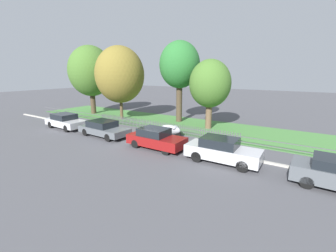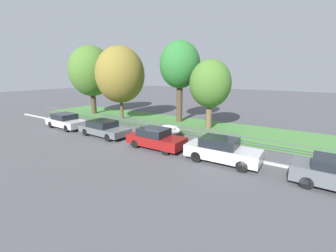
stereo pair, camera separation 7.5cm
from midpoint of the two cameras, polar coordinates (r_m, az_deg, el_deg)
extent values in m
plane|color=#4C4C51|center=(18.36, -7.77, -3.02)|extent=(120.00, 120.00, 0.00)
cube|color=#B2ADA3|center=(18.42, -7.57, -2.77)|extent=(37.58, 0.20, 0.12)
cube|color=#477F3D|center=(23.25, 2.28, 0.60)|extent=(37.58, 6.90, 0.01)
cube|color=#4C4C51|center=(20.41, -2.66, -0.54)|extent=(37.58, 0.03, 0.05)
cube|color=#4C4C51|center=(20.33, -2.67, 0.50)|extent=(37.58, 0.03, 0.05)
cube|color=#4C4C51|center=(25.32, -16.43, 2.10)|extent=(0.06, 0.03, 0.86)
cube|color=#4C4C51|center=(25.18, -16.16, 2.06)|extent=(0.06, 0.03, 0.86)
cube|color=#4C4C51|center=(25.04, -15.87, 2.01)|extent=(0.06, 0.03, 0.86)
cube|color=#4C4C51|center=(24.90, -15.59, 1.97)|extent=(0.06, 0.03, 0.86)
cube|color=#4C4C51|center=(24.76, -15.30, 1.93)|extent=(0.06, 0.03, 0.86)
cube|color=#4C4C51|center=(24.62, -15.01, 1.88)|extent=(0.06, 0.03, 0.86)
cube|color=#4C4C51|center=(24.49, -14.72, 1.84)|extent=(0.06, 0.03, 0.86)
cube|color=#4C4C51|center=(24.35, -14.42, 1.79)|extent=(0.06, 0.03, 0.86)
cube|color=#4C4C51|center=(24.21, -14.12, 1.74)|extent=(0.06, 0.03, 0.86)
cube|color=#4C4C51|center=(24.08, -13.81, 1.70)|extent=(0.06, 0.03, 0.86)
cube|color=#4C4C51|center=(23.94, -13.51, 1.65)|extent=(0.06, 0.03, 0.86)
cube|color=#4C4C51|center=(23.81, -13.19, 1.60)|extent=(0.06, 0.03, 0.86)
cube|color=#4C4C51|center=(23.68, -12.88, 1.55)|extent=(0.06, 0.03, 0.86)
cube|color=#4C4C51|center=(23.54, -12.56, 1.50)|extent=(0.06, 0.03, 0.86)
cube|color=#4C4C51|center=(23.41, -12.24, 1.46)|extent=(0.06, 0.03, 0.86)
cube|color=#4C4C51|center=(23.28, -11.91, 1.40)|extent=(0.06, 0.03, 0.86)
cube|color=#4C4C51|center=(23.15, -11.59, 1.35)|extent=(0.06, 0.03, 0.86)
cube|color=#4C4C51|center=(23.02, -11.25, 1.30)|extent=(0.06, 0.03, 0.86)
cube|color=#4C4C51|center=(22.89, -10.92, 1.25)|extent=(0.06, 0.03, 0.86)
cube|color=#4C4C51|center=(22.76, -10.58, 1.20)|extent=(0.06, 0.03, 0.86)
cube|color=#4C4C51|center=(22.64, -10.23, 1.14)|extent=(0.06, 0.03, 0.86)
cube|color=#4C4C51|center=(22.51, -9.88, 1.09)|extent=(0.06, 0.03, 0.86)
cube|color=#4C4C51|center=(22.39, -9.53, 1.04)|extent=(0.06, 0.03, 0.86)
cube|color=#4C4C51|center=(22.26, -9.18, 0.98)|extent=(0.06, 0.03, 0.86)
cube|color=#4C4C51|center=(22.14, -8.82, 0.92)|extent=(0.06, 0.03, 0.86)
cube|color=#4C4C51|center=(22.02, -8.45, 0.87)|extent=(0.06, 0.03, 0.86)
cube|color=#4C4C51|center=(21.89, -8.09, 0.81)|extent=(0.06, 0.03, 0.86)
cube|color=#4C4C51|center=(21.77, -7.71, 0.75)|extent=(0.06, 0.03, 0.86)
cube|color=#4C4C51|center=(21.65, -7.34, 0.69)|extent=(0.06, 0.03, 0.86)
cube|color=#4C4C51|center=(21.53, -6.96, 0.63)|extent=(0.06, 0.03, 0.86)
cube|color=#4C4C51|center=(21.42, -6.57, 0.57)|extent=(0.06, 0.03, 0.86)
cube|color=#4C4C51|center=(21.30, -6.19, 0.51)|extent=(0.06, 0.03, 0.86)
cube|color=#4C4C51|center=(21.18, -5.79, 0.45)|extent=(0.06, 0.03, 0.86)
cube|color=#4C4C51|center=(21.07, -5.40, 0.39)|extent=(0.06, 0.03, 0.86)
cube|color=#4C4C51|center=(20.96, -4.99, 0.33)|extent=(0.06, 0.03, 0.86)
cube|color=#4C4C51|center=(20.84, -4.59, 0.26)|extent=(0.06, 0.03, 0.86)
cube|color=#4C4C51|center=(20.73, -4.18, 0.20)|extent=(0.06, 0.03, 0.86)
cube|color=#4C4C51|center=(20.62, -3.76, 0.13)|extent=(0.06, 0.03, 0.86)
cube|color=#4C4C51|center=(20.51, -3.34, 0.07)|extent=(0.06, 0.03, 0.86)
cube|color=#4C4C51|center=(20.40, -2.92, 0.00)|extent=(0.06, 0.03, 0.86)
cube|color=#4C4C51|center=(20.30, -2.49, -0.07)|extent=(0.06, 0.03, 0.86)
cube|color=#4C4C51|center=(20.19, -2.06, -0.13)|extent=(0.06, 0.03, 0.86)
cube|color=#4C4C51|center=(20.09, -1.62, -0.20)|extent=(0.06, 0.03, 0.86)
cube|color=#4C4C51|center=(19.98, -1.18, -0.27)|extent=(0.06, 0.03, 0.86)
cube|color=#4C4C51|center=(19.88, -0.74, -0.34)|extent=(0.06, 0.03, 0.86)
cube|color=#4C4C51|center=(19.78, -0.29, -0.41)|extent=(0.06, 0.03, 0.86)
cube|color=#4C4C51|center=(19.68, 0.17, -0.48)|extent=(0.06, 0.03, 0.86)
cube|color=#4C4C51|center=(19.58, 0.63, -0.55)|extent=(0.06, 0.03, 0.86)
cube|color=#4C4C51|center=(19.48, 1.09, -0.63)|extent=(0.06, 0.03, 0.86)
cube|color=#4C4C51|center=(19.39, 1.56, -0.70)|extent=(0.06, 0.03, 0.86)
cube|color=#4C4C51|center=(19.29, 2.04, -0.77)|extent=(0.06, 0.03, 0.86)
cube|color=#4C4C51|center=(19.20, 2.52, -0.85)|extent=(0.06, 0.03, 0.86)
cube|color=#4C4C51|center=(19.11, 3.00, -0.92)|extent=(0.06, 0.03, 0.86)
cube|color=#4C4C51|center=(19.02, 3.49, -1.00)|extent=(0.06, 0.03, 0.86)
cube|color=#4C4C51|center=(18.93, 3.98, -1.08)|extent=(0.06, 0.03, 0.86)
cube|color=#4C4C51|center=(18.84, 4.48, -1.15)|extent=(0.06, 0.03, 0.86)
cube|color=#4C4C51|center=(18.76, 4.98, -1.23)|extent=(0.06, 0.03, 0.86)
cube|color=#4C4C51|center=(18.67, 5.48, -1.31)|extent=(0.06, 0.03, 0.86)
cube|color=#4C4C51|center=(18.59, 6.00, -1.39)|extent=(0.06, 0.03, 0.86)
cube|color=#4C4C51|center=(18.51, 6.51, -1.47)|extent=(0.06, 0.03, 0.86)
cube|color=#4C4C51|center=(18.43, 7.03, -1.55)|extent=(0.06, 0.03, 0.86)
cube|color=#4C4C51|center=(18.35, 7.56, -1.63)|extent=(0.06, 0.03, 0.86)
cube|color=#4C4C51|center=(18.27, 8.08, -1.71)|extent=(0.06, 0.03, 0.86)
cube|color=#4C4C51|center=(18.20, 8.62, -1.79)|extent=(0.06, 0.03, 0.86)
cube|color=#4C4C51|center=(18.12, 9.16, -1.88)|extent=(0.06, 0.03, 0.86)
cube|color=#4C4C51|center=(18.05, 9.70, -1.96)|extent=(0.06, 0.03, 0.86)
cube|color=#4C4C51|center=(17.98, 10.24, -2.04)|extent=(0.06, 0.03, 0.86)
cube|color=#4C4C51|center=(17.91, 10.80, -2.13)|extent=(0.06, 0.03, 0.86)
cube|color=#4C4C51|center=(17.85, 11.35, -2.21)|extent=(0.06, 0.03, 0.86)
cube|color=#4C4C51|center=(17.78, 11.91, -2.30)|extent=(0.06, 0.03, 0.86)
cube|color=#4C4C51|center=(17.72, 12.47, -2.38)|extent=(0.06, 0.03, 0.86)
cube|color=#4C4C51|center=(17.66, 13.04, -2.47)|extent=(0.06, 0.03, 0.86)
cube|color=#4C4C51|center=(17.60, 13.61, -2.55)|extent=(0.06, 0.03, 0.86)
cube|color=#4C4C51|center=(17.54, 14.19, -2.64)|extent=(0.06, 0.03, 0.86)
cube|color=#4C4C51|center=(17.48, 14.77, -2.72)|extent=(0.06, 0.03, 0.86)
cube|color=#4C4C51|center=(17.43, 15.35, -2.81)|extent=(0.06, 0.03, 0.86)
cube|color=#4C4C51|center=(17.37, 15.94, -2.90)|extent=(0.06, 0.03, 0.86)
cube|color=#4C4C51|center=(17.32, 16.53, -2.99)|extent=(0.06, 0.03, 0.86)
cube|color=#4C4C51|center=(17.28, 17.12, -3.07)|extent=(0.06, 0.03, 0.86)
cube|color=#4C4C51|center=(17.23, 17.72, -3.16)|extent=(0.06, 0.03, 0.86)
cube|color=#BCBCC1|center=(23.35, -24.57, 0.84)|extent=(4.43, 1.97, 0.59)
cube|color=black|center=(23.43, -24.97, 2.23)|extent=(2.16, 1.70, 0.51)
cylinder|color=black|center=(22.69, -20.98, 0.19)|extent=(0.64, 0.16, 0.64)
cylinder|color=black|center=(21.85, -24.57, -0.62)|extent=(0.64, 0.16, 0.64)
cylinder|color=black|center=(24.95, -24.45, 1.01)|extent=(0.64, 0.16, 0.64)
cylinder|color=black|center=(24.19, -27.82, 0.30)|extent=(0.64, 0.16, 0.64)
cube|color=#51565B|center=(19.33, -15.98, -1.00)|extent=(4.59, 2.00, 0.52)
cube|color=black|center=(19.38, -16.51, 0.58)|extent=(2.23, 1.74, 0.51)
cylinder|color=black|center=(18.90, -11.22, -1.72)|extent=(0.61, 0.16, 0.61)
cylinder|color=black|center=(17.80, -15.19, -2.88)|extent=(0.61, 0.16, 0.61)
cylinder|color=black|center=(20.97, -16.58, -0.54)|extent=(0.61, 0.16, 0.61)
cylinder|color=black|center=(19.99, -20.41, -1.50)|extent=(0.61, 0.16, 0.61)
cube|color=maroon|center=(15.65, -3.09, -3.64)|extent=(4.11, 1.73, 0.64)
cube|color=black|center=(15.61, -3.73, -1.49)|extent=(1.97, 1.56, 0.51)
cylinder|color=black|center=(15.70, 2.41, -4.63)|extent=(0.59, 0.14, 0.59)
cylinder|color=black|center=(14.42, -0.85, -6.28)|extent=(0.59, 0.14, 0.59)
cylinder|color=black|center=(17.08, -4.96, -3.18)|extent=(0.59, 0.14, 0.59)
cylinder|color=black|center=(15.91, -8.49, -4.52)|extent=(0.59, 0.14, 0.59)
cube|color=#BCBCC1|center=(13.54, 13.54, -6.57)|extent=(4.31, 1.73, 0.68)
cube|color=black|center=(13.41, 12.81, -4.01)|extent=(2.09, 1.51, 0.52)
cylinder|color=black|center=(14.01, 19.64, -7.59)|extent=(0.65, 0.16, 0.65)
cylinder|color=black|center=(12.65, 18.14, -9.75)|extent=(0.65, 0.16, 0.65)
cylinder|color=black|center=(14.72, 9.49, -5.95)|extent=(0.65, 0.16, 0.65)
cylinder|color=black|center=(13.43, 7.04, -7.78)|extent=(0.65, 0.16, 0.65)
cylinder|color=black|center=(13.68, 32.04, -9.54)|extent=(0.59, 0.15, 0.59)
cylinder|color=black|center=(12.22, 31.64, -12.14)|extent=(0.59, 0.15, 0.59)
cylinder|color=black|center=(18.19, 2.40, -2.12)|extent=(0.59, 0.14, 0.58)
cylinder|color=black|center=(18.83, -1.43, -1.57)|extent=(0.59, 0.14, 0.58)
ellipsoid|color=#9EA0A8|center=(18.42, 0.45, -0.88)|extent=(1.89, 0.70, 0.75)
ellipsoid|color=#9EA0A8|center=(18.17, 1.67, -0.43)|extent=(0.48, 0.73, 0.35)
cylinder|color=#473828|center=(30.53, -18.62, 6.43)|extent=(0.63, 0.63, 3.64)
ellipsoid|color=#426B28|center=(30.35, -19.12, 13.04)|extent=(5.39, 5.39, 6.20)
cylinder|color=brown|center=(25.85, -11.86, 5.27)|extent=(0.33, 0.33, 3.25)
ellipsoid|color=olive|center=(25.61, -12.22, 12.61)|extent=(5.32, 5.32, 6.12)
cylinder|color=#473828|center=(24.03, 2.77, 6.60)|extent=(0.63, 0.63, 4.63)
ellipsoid|color=#286B2D|center=(23.88, 2.87, 15.28)|extent=(4.16, 4.16, 4.79)
cylinder|color=brown|center=(21.39, 10.21, 3.34)|extent=(0.57, 0.57, 2.99)
ellipsoid|color=#426B28|center=(21.10, 10.52, 10.55)|extent=(3.78, 3.78, 4.35)
camera|label=1|loc=(0.04, -90.12, -0.03)|focal=24.00mm
camera|label=2|loc=(0.04, 89.88, 0.03)|focal=24.00mm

